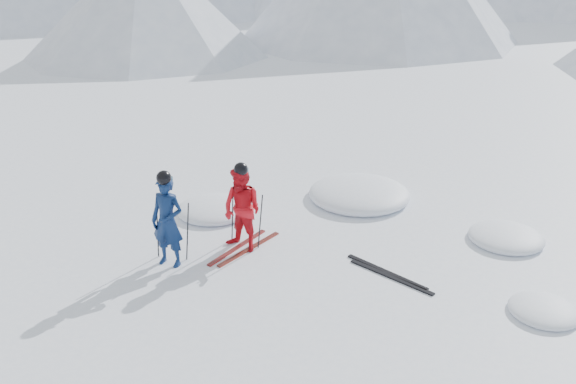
# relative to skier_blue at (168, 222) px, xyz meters

# --- Properties ---
(ground) EXTENTS (160.00, 160.00, 0.00)m
(ground) POSITION_rel_skier_blue_xyz_m (3.42, 0.83, -0.85)
(ground) COLOR white
(ground) RESTS_ON ground
(skier_blue) EXTENTS (0.65, 0.46, 1.70)m
(skier_blue) POSITION_rel_skier_blue_xyz_m (0.00, 0.00, 0.00)
(skier_blue) COLOR #0C214C
(skier_blue) RESTS_ON ground
(skier_red) EXTENTS (0.95, 0.85, 1.64)m
(skier_red) POSITION_rel_skier_blue_xyz_m (1.06, 0.92, -0.03)
(skier_red) COLOR red
(skier_red) RESTS_ON ground
(pole_blue_left) EXTENTS (0.11, 0.08, 1.13)m
(pole_blue_left) POSITION_rel_skier_blue_xyz_m (-0.30, 0.15, -0.28)
(pole_blue_left) COLOR black
(pole_blue_left) RESTS_ON ground
(pole_blue_right) EXTENTS (0.11, 0.07, 1.13)m
(pole_blue_right) POSITION_rel_skier_blue_xyz_m (0.25, 0.25, -0.28)
(pole_blue_right) COLOR black
(pole_blue_right) RESTS_ON ground
(pole_red_left) EXTENTS (0.11, 0.09, 1.09)m
(pole_red_left) POSITION_rel_skier_blue_xyz_m (0.76, 1.17, -0.30)
(pole_red_left) COLOR black
(pole_red_left) RESTS_ON ground
(pole_red_right) EXTENTS (0.11, 0.08, 1.09)m
(pole_red_right) POSITION_rel_skier_blue_xyz_m (1.36, 1.07, -0.30)
(pole_red_right) COLOR black
(pole_red_right) RESTS_ON ground
(ski_worn_left) EXTENTS (0.58, 1.65, 0.03)m
(ski_worn_left) POSITION_rel_skier_blue_xyz_m (0.94, 0.92, -0.84)
(ski_worn_left) COLOR black
(ski_worn_left) RESTS_ON ground
(ski_worn_right) EXTENTS (0.69, 1.62, 0.03)m
(ski_worn_right) POSITION_rel_skier_blue_xyz_m (1.18, 0.92, -0.84)
(ski_worn_right) COLOR black
(ski_worn_right) RESTS_ON ground
(ski_loose_a) EXTENTS (1.54, 0.88, 0.03)m
(ski_loose_a) POSITION_rel_skier_blue_xyz_m (3.81, 0.80, -0.84)
(ski_loose_a) COLOR black
(ski_loose_a) RESTS_ON ground
(ski_loose_b) EXTENTS (1.56, 0.83, 0.03)m
(ski_loose_b) POSITION_rel_skier_blue_xyz_m (3.91, 0.65, -0.84)
(ski_loose_b) COLOR black
(ski_loose_b) RESTS_ON ground
(snow_lumps) EXTENTS (7.83, 5.39, 0.51)m
(snow_lumps) POSITION_rel_skier_blue_xyz_m (2.88, 3.19, -0.85)
(snow_lumps) COLOR white
(snow_lumps) RESTS_ON ground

